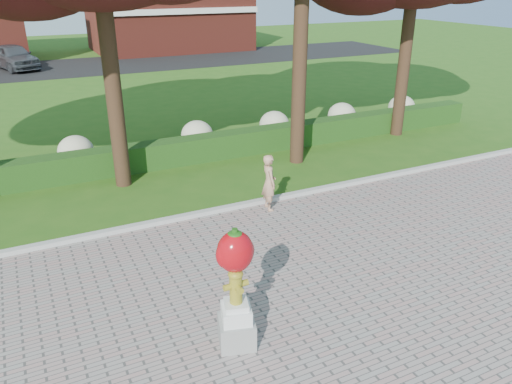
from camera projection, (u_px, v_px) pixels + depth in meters
ground at (284, 267)px, 10.35m from camera, size 100.00×100.00×0.00m
curb at (228, 209)px, 12.79m from camera, size 40.00×0.18×0.15m
lawn_hedge at (179, 152)px, 15.96m from camera, size 24.00×0.70×0.80m
hydrangea_row at (185, 137)px, 16.96m from camera, size 20.10×1.10×0.99m
street at (82, 67)px, 33.44m from camera, size 50.00×8.00×0.02m
building_right at (168, 8)px, 40.35m from camera, size 12.00×8.00×6.40m
hydrant_sculpture at (236, 286)px, 7.71m from camera, size 0.70×0.70×2.10m
woman at (269, 182)px, 12.58m from camera, size 0.41×0.57×1.47m
parked_car at (13, 57)px, 32.11m from camera, size 3.34×5.08×1.61m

